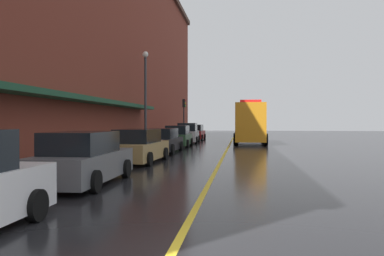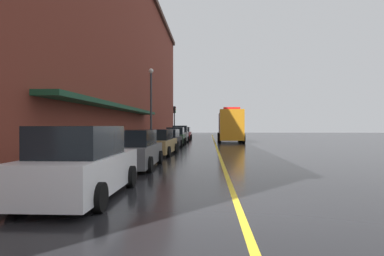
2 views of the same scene
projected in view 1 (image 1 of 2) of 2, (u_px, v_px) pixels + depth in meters
The scene contains 14 objects.
ground_plane at pixel (228, 148), 29.71m from camera, with size 112.00×112.00×0.00m, color black.
sidewalk_left at pixel (148, 146), 30.49m from camera, with size 2.40×70.00×0.15m, color gray.
lane_center_stripe at pixel (228, 147), 29.71m from camera, with size 0.16×70.00×0.01m, color gold.
brick_building_left at pixel (55, 33), 30.26m from camera, with size 13.02×64.00×17.66m.
parked_car_1 at pixel (84, 159), 12.27m from camera, with size 2.09×4.90×1.66m.
parked_car_2 at pixel (139, 147), 18.74m from camera, with size 2.19×4.90×1.61m.
parked_car_3 at pixel (162, 141), 24.76m from camera, with size 2.16×4.72×1.55m.
parked_car_4 at pixel (178, 137), 30.33m from camera, with size 2.00×4.15×1.67m.
parked_car_5 at pixel (188, 134), 36.21m from camera, with size 2.12×4.22×1.85m.
parked_car_6 at pixel (195, 133), 41.74m from camera, with size 1.98×4.56×1.66m.
utility_truck at pixel (250, 124), 35.11m from camera, with size 2.90×8.04×3.77m.
parking_meter_1 at pixel (82, 144), 15.68m from camera, with size 0.14×0.18×1.33m.
street_lamp_left at pixel (145, 88), 28.46m from camera, with size 0.44×0.44×6.94m.
traffic_light_near at pixel (184, 111), 42.92m from camera, with size 0.38×0.36×4.30m.
Camera 1 is at (1.03, -4.79, 1.97)m, focal length 36.58 mm.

